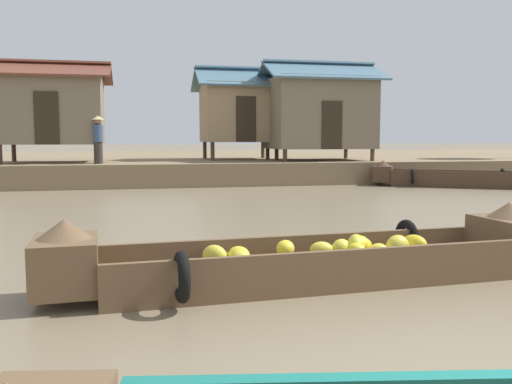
% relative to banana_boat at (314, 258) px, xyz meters
% --- Properties ---
extents(ground_plane, '(300.00, 300.00, 0.00)m').
position_rel_banana_boat_xyz_m(ground_plane, '(0.39, 6.04, -0.29)').
color(ground_plane, '#7A6B51').
extents(riverbank_strip, '(160.00, 20.00, 0.81)m').
position_rel_banana_boat_xyz_m(riverbank_strip, '(0.39, 22.69, 0.11)').
color(riverbank_strip, '#7F6B4C').
rests_on(riverbank_strip, ground).
extents(banana_boat, '(6.18, 1.95, 0.87)m').
position_rel_banana_boat_xyz_m(banana_boat, '(0.00, 0.00, 0.00)').
color(banana_boat, brown).
rests_on(banana_boat, ground).
extents(fishing_skiff_distant, '(5.41, 3.61, 0.89)m').
position_rel_banana_boat_xyz_m(fishing_skiff_distant, '(8.94, 11.06, 0.02)').
color(fishing_skiff_distant, '#473323').
rests_on(fishing_skiff_distant, ground).
extents(stilt_house_mid_left, '(4.25, 3.13, 3.67)m').
position_rel_banana_boat_xyz_m(stilt_house_mid_left, '(-4.94, 15.17, 2.47)').
color(stilt_house_mid_left, '#4C3826').
rests_on(stilt_house_mid_left, riverbank_strip).
extents(stilt_house_mid_right, '(3.72, 3.34, 3.85)m').
position_rel_banana_boat_xyz_m(stilt_house_mid_right, '(2.28, 16.78, 2.51)').
color(stilt_house_mid_right, '#4C3826').
rests_on(stilt_house_mid_right, riverbank_strip).
extents(stilt_house_right, '(4.61, 3.65, 3.94)m').
position_rel_banana_boat_xyz_m(stilt_house_right, '(5.20, 15.12, 2.44)').
color(stilt_house_right, '#4C3826').
rests_on(stilt_house_right, riverbank_strip).
extents(vendor_person, '(0.44, 0.44, 1.66)m').
position_rel_banana_boat_xyz_m(vendor_person, '(-3.26, 13.80, 1.44)').
color(vendor_person, '#332D28').
rests_on(vendor_person, riverbank_strip).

